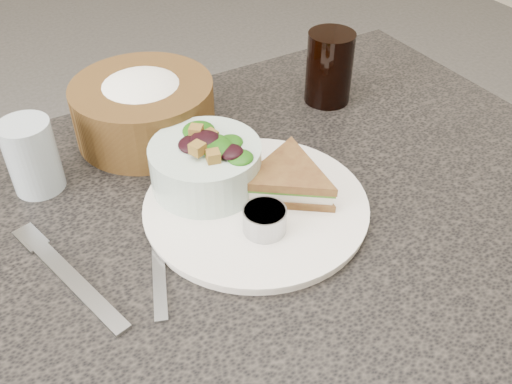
{
  "coord_description": "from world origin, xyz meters",
  "views": [
    {
      "loc": [
        -0.26,
        -0.46,
        1.23
      ],
      "look_at": [
        0.01,
        0.0,
        0.78
      ],
      "focal_mm": 40.0,
      "sensor_mm": 36.0,
      "label": 1
    }
  ],
  "objects_px": {
    "dinner_plate": "(256,207)",
    "sandwich": "(288,180)",
    "dressing_ramekin": "(265,220)",
    "cola_glass": "(330,64)",
    "dining_table": "(250,382)",
    "bread_basket": "(143,101)",
    "salad_bowl": "(205,159)",
    "water_glass": "(32,156)"
  },
  "relations": [
    {
      "from": "sandwich",
      "to": "salad_bowl",
      "type": "xyz_separation_m",
      "value": [
        -0.08,
        0.07,
        0.02
      ]
    },
    {
      "from": "sandwich",
      "to": "water_glass",
      "type": "xyz_separation_m",
      "value": [
        -0.27,
        0.19,
        0.02
      ]
    },
    {
      "from": "sandwich",
      "to": "bread_basket",
      "type": "distance_m",
      "value": 0.25
    },
    {
      "from": "salad_bowl",
      "to": "dressing_ramekin",
      "type": "height_order",
      "value": "salad_bowl"
    },
    {
      "from": "dressing_ramekin",
      "to": "bread_basket",
      "type": "height_order",
      "value": "bread_basket"
    },
    {
      "from": "dressing_ramekin",
      "to": "cola_glass",
      "type": "relative_size",
      "value": 0.41
    },
    {
      "from": "dining_table",
      "to": "bread_basket",
      "type": "bearing_deg",
      "value": 99.7
    },
    {
      "from": "dining_table",
      "to": "bread_basket",
      "type": "relative_size",
      "value": 4.93
    },
    {
      "from": "dining_table",
      "to": "bread_basket",
      "type": "distance_m",
      "value": 0.49
    },
    {
      "from": "sandwich",
      "to": "water_glass",
      "type": "distance_m",
      "value": 0.33
    },
    {
      "from": "dinner_plate",
      "to": "dressing_ramekin",
      "type": "relative_size",
      "value": 5.35
    },
    {
      "from": "dressing_ramekin",
      "to": "water_glass",
      "type": "height_order",
      "value": "water_glass"
    },
    {
      "from": "dinner_plate",
      "to": "bread_basket",
      "type": "height_order",
      "value": "bread_basket"
    },
    {
      "from": "dressing_ramekin",
      "to": "cola_glass",
      "type": "xyz_separation_m",
      "value": [
        0.25,
        0.22,
        0.04
      ]
    },
    {
      "from": "water_glass",
      "to": "bread_basket",
      "type": "bearing_deg",
      "value": 14.27
    },
    {
      "from": "sandwich",
      "to": "water_glass",
      "type": "bearing_deg",
      "value": -178.67
    },
    {
      "from": "cola_glass",
      "to": "dining_table",
      "type": "bearing_deg",
      "value": -144.05
    },
    {
      "from": "dining_table",
      "to": "cola_glass",
      "type": "distance_m",
      "value": 0.54
    },
    {
      "from": "salad_bowl",
      "to": "water_glass",
      "type": "xyz_separation_m",
      "value": [
        -0.19,
        0.12,
        -0.0
      ]
    },
    {
      "from": "dinner_plate",
      "to": "salad_bowl",
      "type": "xyz_separation_m",
      "value": [
        -0.04,
        0.06,
        0.05
      ]
    },
    {
      "from": "dinner_plate",
      "to": "sandwich",
      "type": "relative_size",
      "value": 1.96
    },
    {
      "from": "salad_bowl",
      "to": "water_glass",
      "type": "distance_m",
      "value": 0.22
    },
    {
      "from": "dinner_plate",
      "to": "cola_glass",
      "type": "height_order",
      "value": "cola_glass"
    },
    {
      "from": "dinner_plate",
      "to": "water_glass",
      "type": "bearing_deg",
      "value": 140.14
    },
    {
      "from": "sandwich",
      "to": "dressing_ramekin",
      "type": "xyz_separation_m",
      "value": [
        -0.06,
        -0.05,
        -0.0
      ]
    },
    {
      "from": "salad_bowl",
      "to": "dinner_plate",
      "type": "bearing_deg",
      "value": -61.07
    },
    {
      "from": "salad_bowl",
      "to": "bread_basket",
      "type": "distance_m",
      "value": 0.16
    },
    {
      "from": "salad_bowl",
      "to": "dining_table",
      "type": "bearing_deg",
      "value": -72.61
    },
    {
      "from": "bread_basket",
      "to": "salad_bowl",
      "type": "bearing_deg",
      "value": -83.71
    },
    {
      "from": "dinner_plate",
      "to": "cola_glass",
      "type": "relative_size",
      "value": 2.21
    },
    {
      "from": "dinner_plate",
      "to": "cola_glass",
      "type": "bearing_deg",
      "value": 36.79
    },
    {
      "from": "salad_bowl",
      "to": "water_glass",
      "type": "bearing_deg",
      "value": 147.08
    },
    {
      "from": "dinner_plate",
      "to": "bread_basket",
      "type": "distance_m",
      "value": 0.24
    },
    {
      "from": "cola_glass",
      "to": "water_glass",
      "type": "xyz_separation_m",
      "value": [
        -0.46,
        0.01,
        -0.01
      ]
    },
    {
      "from": "dining_table",
      "to": "cola_glass",
      "type": "relative_size",
      "value": 7.93
    },
    {
      "from": "dressing_ramekin",
      "to": "cola_glass",
      "type": "distance_m",
      "value": 0.34
    },
    {
      "from": "sandwich",
      "to": "dining_table",
      "type": "bearing_deg",
      "value": -140.53
    },
    {
      "from": "dressing_ramekin",
      "to": "bread_basket",
      "type": "relative_size",
      "value": 0.26
    },
    {
      "from": "dining_table",
      "to": "dressing_ramekin",
      "type": "relative_size",
      "value": 19.23
    },
    {
      "from": "dining_table",
      "to": "dinner_plate",
      "type": "height_order",
      "value": "dinner_plate"
    },
    {
      "from": "cola_glass",
      "to": "sandwich",
      "type": "bearing_deg",
      "value": -136.96
    },
    {
      "from": "sandwich",
      "to": "salad_bowl",
      "type": "bearing_deg",
      "value": 177.04
    }
  ]
}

